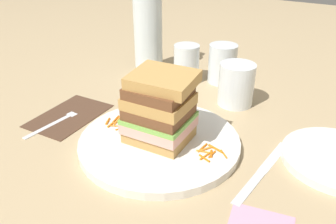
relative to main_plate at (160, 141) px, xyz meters
name	(u,v)px	position (x,y,z in m)	size (l,w,h in m)	color
ground_plane	(154,143)	(-0.01, 0.00, -0.01)	(3.00, 3.00, 0.00)	tan
main_plate	(160,141)	(0.00, 0.00, 0.00)	(0.29, 0.29, 0.02)	white
sandwich	(160,108)	(0.00, 0.00, 0.07)	(0.12, 0.10, 0.13)	tan
carrot_shred_0	(116,119)	(-0.11, 0.01, 0.01)	(0.00, 0.00, 0.03)	orange
carrot_shred_1	(109,120)	(-0.12, 0.00, 0.01)	(0.00, 0.00, 0.02)	orange
carrot_shred_2	(120,129)	(-0.08, -0.01, 0.01)	(0.00, 0.00, 0.02)	orange
carrot_shred_3	(128,124)	(-0.08, 0.01, 0.01)	(0.00, 0.00, 0.03)	orange
carrot_shred_4	(116,126)	(-0.09, -0.01, 0.01)	(0.00, 0.00, 0.03)	orange
carrot_shred_5	(110,125)	(-0.11, -0.01, 0.01)	(0.00, 0.00, 0.02)	orange
carrot_shred_6	(124,120)	(-0.10, 0.02, 0.01)	(0.00, 0.00, 0.02)	orange
carrot_shred_7	(117,120)	(-0.10, 0.01, 0.01)	(0.00, 0.00, 0.03)	orange
carrot_shred_8	(216,149)	(0.10, 0.02, 0.01)	(0.00, 0.00, 0.03)	orange
carrot_shred_9	(224,154)	(0.12, 0.01, 0.01)	(0.00, 0.00, 0.02)	orange
carrot_shred_10	(212,154)	(0.10, 0.00, 0.01)	(0.00, 0.00, 0.02)	orange
carrot_shred_11	(205,156)	(0.10, -0.01, 0.01)	(0.00, 0.00, 0.03)	orange
carrot_shred_12	(203,147)	(0.08, 0.01, 0.01)	(0.00, 0.00, 0.03)	orange
carrot_shred_13	(204,151)	(0.09, 0.00, 0.01)	(0.00, 0.00, 0.03)	orange
carrot_shred_14	(210,155)	(0.10, 0.00, 0.01)	(0.00, 0.00, 0.02)	orange
carrot_shred_15	(205,149)	(0.09, 0.01, 0.01)	(0.00, 0.00, 0.03)	orange
carrot_shred_16	(204,158)	(0.10, -0.02, 0.01)	(0.00, 0.00, 0.02)	orange
napkin_dark	(69,116)	(-0.22, 0.00, -0.01)	(0.11, 0.17, 0.00)	#4C3323
fork	(60,119)	(-0.23, -0.03, 0.00)	(0.03, 0.17, 0.00)	silver
knife	(261,172)	(0.19, 0.01, -0.01)	(0.04, 0.20, 0.00)	silver
juice_glass	(236,87)	(0.06, 0.23, 0.03)	(0.08, 0.08, 0.09)	white
water_bottle	(148,24)	(-0.22, 0.30, 0.12)	(0.08, 0.08, 0.28)	silver
empty_tumbler_0	(223,64)	(-0.01, 0.33, 0.04)	(0.07, 0.07, 0.10)	silver
empty_tumbler_1	(186,64)	(-0.09, 0.29, 0.04)	(0.06, 0.06, 0.10)	silver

